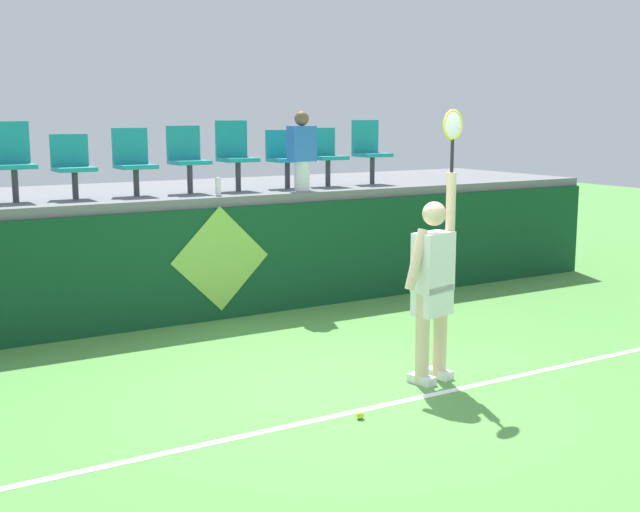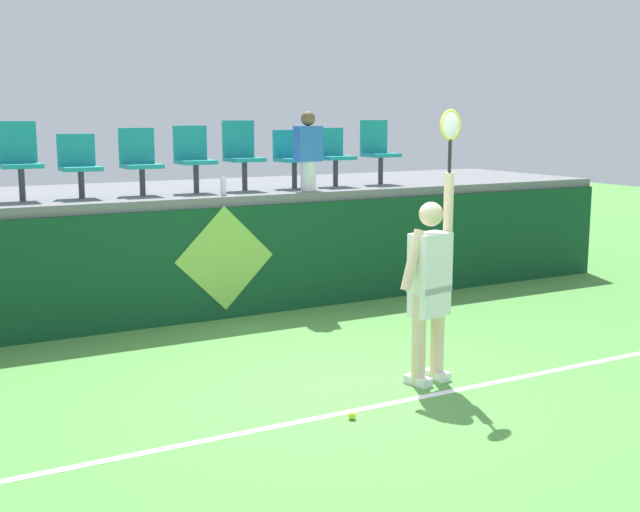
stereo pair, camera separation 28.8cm
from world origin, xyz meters
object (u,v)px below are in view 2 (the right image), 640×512
(tennis_player, at_px, (430,282))
(stadium_chair_4, at_px, (193,156))
(stadium_chair_5, at_px, (242,152))
(stadium_chair_7, at_px, (333,153))
(water_bottle, at_px, (223,186))
(stadium_chair_1, at_px, (19,157))
(stadium_chair_6, at_px, (292,155))
(spectator_0, at_px, (308,150))
(stadium_chair_3, at_px, (140,159))
(tennis_ball, at_px, (352,416))
(stadium_chair_8, at_px, (378,149))
(stadium_chair_2, at_px, (79,163))

(tennis_player, relative_size, stadium_chair_4, 2.98)
(stadium_chair_5, distance_m, stadium_chair_7, 1.36)
(water_bottle, relative_size, stadium_chair_5, 0.25)
(stadium_chair_1, xyz_separation_m, stadium_chair_7, (4.12, -0.01, -0.04))
(stadium_chair_1, relative_size, stadium_chair_5, 1.00)
(stadium_chair_6, distance_m, spectator_0, 0.47)
(water_bottle, height_order, stadium_chair_3, stadium_chair_3)
(tennis_ball, distance_m, stadium_chair_6, 5.11)
(stadium_chair_1, bearing_deg, stadium_chair_7, -0.14)
(water_bottle, height_order, stadium_chair_5, stadium_chair_5)
(tennis_ball, relative_size, stadium_chair_8, 0.07)
(stadium_chair_2, relative_size, stadium_chair_7, 0.94)
(water_bottle, height_order, stadium_chair_1, stadium_chair_1)
(stadium_chair_2, distance_m, stadium_chair_6, 2.82)
(stadium_chair_3, distance_m, stadium_chair_4, 0.69)
(stadium_chair_1, xyz_separation_m, stadium_chair_4, (2.09, -0.00, -0.03))
(tennis_player, bearing_deg, stadium_chair_2, 119.24)
(tennis_player, xyz_separation_m, stadium_chair_6, (0.61, 3.95, 0.97))
(stadium_chair_3, relative_size, stadium_chair_7, 1.02)
(tennis_player, xyz_separation_m, stadium_chair_1, (-2.88, 3.96, 1.03))
(stadium_chair_5, bearing_deg, tennis_player, -88.29)
(tennis_ball, height_order, stadium_chair_6, stadium_chair_6)
(tennis_ball, bearing_deg, stadium_chair_7, 61.97)
(water_bottle, relative_size, stadium_chair_6, 0.29)
(stadium_chair_1, xyz_separation_m, stadium_chair_2, (0.67, -0.01, -0.08))
(stadium_chair_8, bearing_deg, stadium_chair_4, -179.93)
(stadium_chair_7, distance_m, stadium_chair_8, 0.74)
(tennis_player, relative_size, stadium_chair_2, 3.33)
(tennis_player, bearing_deg, stadium_chair_8, 63.37)
(stadium_chair_5, distance_m, spectator_0, 0.87)
(stadium_chair_4, height_order, stadium_chair_8, stadium_chair_8)
(stadium_chair_1, bearing_deg, stadium_chair_3, -0.13)
(water_bottle, distance_m, stadium_chair_2, 1.72)
(stadium_chair_2, bearing_deg, stadium_chair_7, -0.01)
(stadium_chair_5, xyz_separation_m, stadium_chair_8, (2.10, -0.00, 0.01))
(stadium_chair_4, distance_m, stadium_chair_5, 0.67)
(tennis_player, relative_size, water_bottle, 11.31)
(stadium_chair_7, bearing_deg, stadium_chair_8, 0.67)
(stadium_chair_2, distance_m, stadium_chair_4, 1.43)
(stadium_chair_4, xyz_separation_m, stadium_chair_6, (1.39, -0.01, -0.03))
(stadium_chair_1, bearing_deg, tennis_player, -53.99)
(stadium_chair_2, height_order, spectator_0, spectator_0)
(stadium_chair_5, bearing_deg, stadium_chair_4, -179.59)
(stadium_chair_3, height_order, stadium_chair_5, stadium_chair_5)
(tennis_player, height_order, tennis_ball, tennis_player)
(tennis_player, distance_m, stadium_chair_2, 4.62)
(water_bottle, bearing_deg, stadium_chair_6, 23.17)
(stadium_chair_6, height_order, spectator_0, spectator_0)
(tennis_player, relative_size, stadium_chair_5, 2.77)
(water_bottle, distance_m, spectator_0, 1.28)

